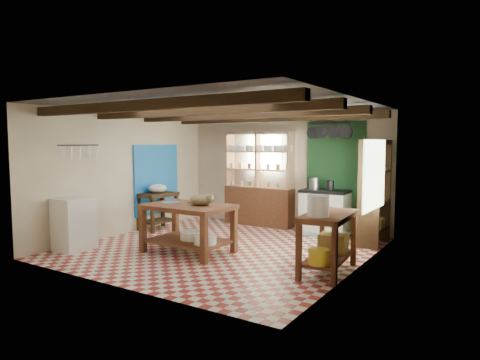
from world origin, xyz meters
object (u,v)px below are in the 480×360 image
Objects in this scene: stove at (325,212)px; right_counter at (328,243)px; cat at (201,200)px; work_table at (188,228)px; white_cabinet at (74,224)px; prep_table at (158,211)px.

stove is 0.78× the size of right_counter.
stove is at bearing 54.90° from cat.
work_table is 3.09m from stove.
cat reaches higher than white_cabinet.
white_cabinet is at bearing -164.22° from cat.
stove is 2.70m from right_counter.
prep_table is at bearing 147.57° from work_table.
right_counter is (1.02, -2.50, -0.03)m from stove.
white_cabinet is (-1.88, -0.97, 0.05)m from work_table.
stove is 3.69m from prep_table.
white_cabinet reaches higher than work_table.
work_table is 3.64× the size of cat.
work_table is at bearing -27.93° from prep_table.
prep_table is 0.66× the size of right_counter.
work_table is at bearing -121.13° from stove.
stove is (1.51, 2.70, 0.05)m from work_table.
stove is at bearing 61.10° from work_table.
work_table is 2.53m from right_counter.
stove reaches higher than right_counter.
work_table is 1.82× the size of prep_table.
white_cabinet is 0.76× the size of right_counter.
cat is at bearing 24.39° from white_cabinet.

